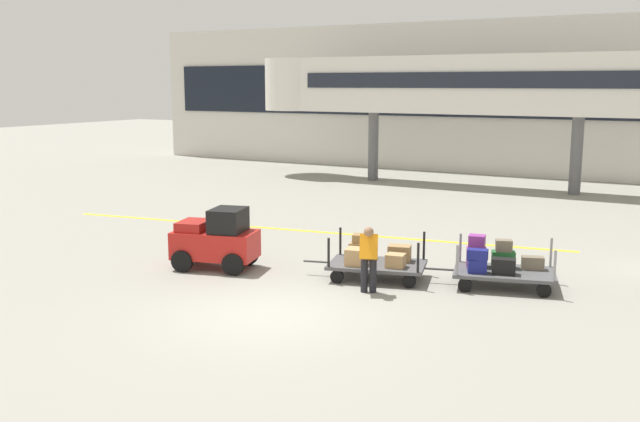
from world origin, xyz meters
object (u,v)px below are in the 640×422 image
(baggage_handler, at_px, (369,256))
(baggage_cart_middle, at_px, (499,265))
(baggage_tug, at_px, (216,240))
(baggage_cart_lead, at_px, (375,259))

(baggage_handler, bearing_deg, baggage_cart_middle, 39.15)
(baggage_tug, relative_size, baggage_cart_middle, 0.75)
(baggage_cart_lead, height_order, baggage_cart_middle, baggage_cart_middle)
(baggage_cart_lead, bearing_deg, baggage_tug, -164.10)
(baggage_cart_middle, distance_m, baggage_handler, 3.14)
(baggage_tug, relative_size, baggage_handler, 1.48)
(baggage_tug, distance_m, baggage_cart_lead, 4.11)
(baggage_handler, bearing_deg, baggage_cart_lead, 108.43)
(baggage_tug, xyz_separation_m, baggage_cart_middle, (6.77, 1.89, -0.23))
(baggage_tug, bearing_deg, baggage_handler, -1.04)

